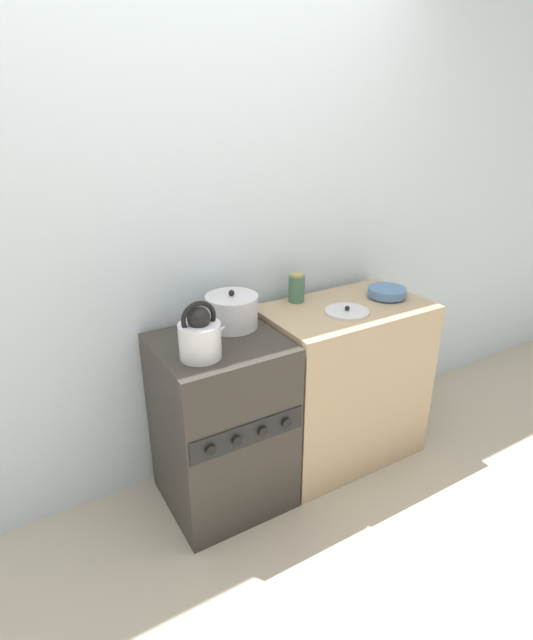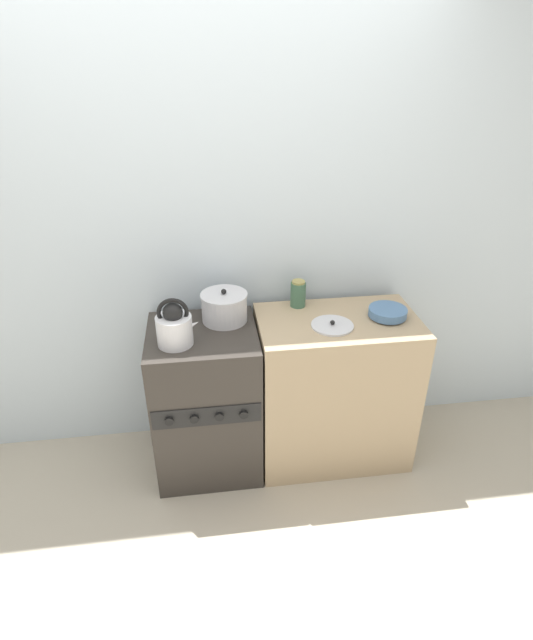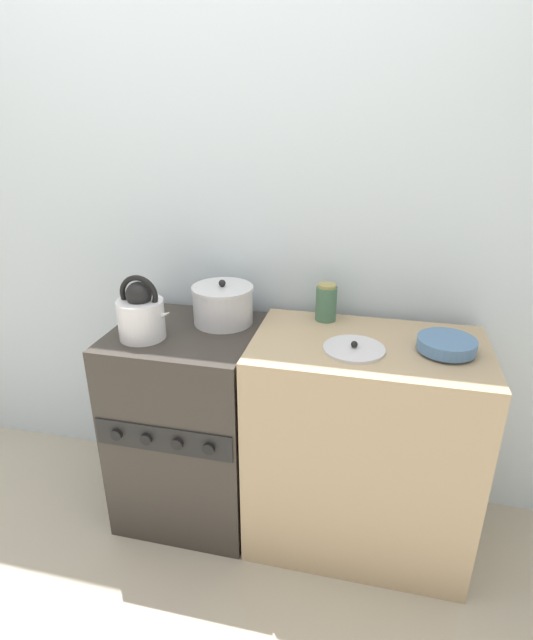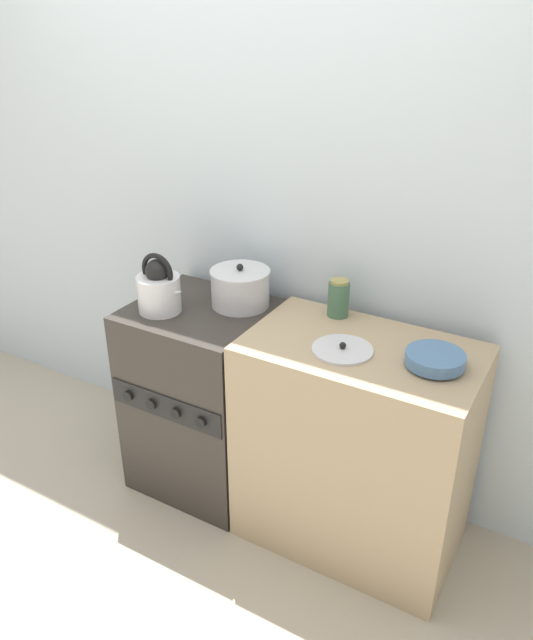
{
  "view_description": "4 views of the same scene",
  "coord_description": "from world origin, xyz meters",
  "px_view_note": "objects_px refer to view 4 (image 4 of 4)",
  "views": [
    {
      "loc": [
        -0.82,
        -1.54,
        1.82
      ],
      "look_at": [
        0.27,
        0.3,
        0.89
      ],
      "focal_mm": 28.0,
      "sensor_mm": 36.0,
      "label": 1
    },
    {
      "loc": [
        0.03,
        -1.95,
        2.13
      ],
      "look_at": [
        0.34,
        0.28,
        0.9
      ],
      "focal_mm": 28.0,
      "sensor_mm": 36.0,
      "label": 2
    },
    {
      "loc": [
        0.72,
        -1.4,
        1.66
      ],
      "look_at": [
        0.34,
        0.22,
        0.96
      ],
      "focal_mm": 28.0,
      "sensor_mm": 36.0,
      "label": 3
    },
    {
      "loc": [
        1.38,
        -1.59,
        1.97
      ],
      "look_at": [
        0.33,
        0.23,
        0.91
      ],
      "focal_mm": 35.0,
      "sensor_mm": 36.0,
      "label": 4
    }
  ],
  "objects_px": {
    "stove": "(204,397)",
    "enamel_bowl": "(435,359)",
    "kettle": "(159,289)",
    "loose_pot_lid": "(342,349)",
    "storage_jar": "(338,298)",
    "cooking_pot": "(240,288)"
  },
  "relations": [
    {
      "from": "cooking_pot",
      "to": "loose_pot_lid",
      "type": "xyz_separation_m",
      "value": [
        0.54,
        -0.18,
        -0.05
      ]
    },
    {
      "from": "enamel_bowl",
      "to": "loose_pot_lid",
      "type": "bearing_deg",
      "value": -169.94
    },
    {
      "from": "kettle",
      "to": "loose_pot_lid",
      "type": "distance_m",
      "value": 0.79
    },
    {
      "from": "stove",
      "to": "enamel_bowl",
      "type": "distance_m",
      "value": 1.08
    },
    {
      "from": "storage_jar",
      "to": "loose_pot_lid",
      "type": "bearing_deg",
      "value": -62.37
    },
    {
      "from": "stove",
      "to": "storage_jar",
      "type": "bearing_deg",
      "value": 19.14
    },
    {
      "from": "storage_jar",
      "to": "stove",
      "type": "bearing_deg",
      "value": -160.86
    },
    {
      "from": "kettle",
      "to": "loose_pot_lid",
      "type": "relative_size",
      "value": 1.14
    },
    {
      "from": "stove",
      "to": "enamel_bowl",
      "type": "xyz_separation_m",
      "value": [
        0.97,
        -0.01,
        0.48
      ]
    },
    {
      "from": "cooking_pot",
      "to": "storage_jar",
      "type": "bearing_deg",
      "value": 9.65
    },
    {
      "from": "stove",
      "to": "cooking_pot",
      "type": "xyz_separation_m",
      "value": [
        0.13,
        0.12,
        0.51
      ]
    },
    {
      "from": "stove",
      "to": "storage_jar",
      "type": "relative_size",
      "value": 5.79
    },
    {
      "from": "enamel_bowl",
      "to": "loose_pot_lid",
      "type": "xyz_separation_m",
      "value": [
        -0.31,
        -0.05,
        -0.02
      ]
    },
    {
      "from": "loose_pot_lid",
      "to": "enamel_bowl",
      "type": "bearing_deg",
      "value": 10.06
    },
    {
      "from": "enamel_bowl",
      "to": "kettle",
      "type": "bearing_deg",
      "value": -175.71
    },
    {
      "from": "cooking_pot",
      "to": "stove",
      "type": "bearing_deg",
      "value": -137.56
    },
    {
      "from": "loose_pot_lid",
      "to": "stove",
      "type": "bearing_deg",
      "value": 174.34
    },
    {
      "from": "stove",
      "to": "kettle",
      "type": "xyz_separation_m",
      "value": [
        -0.12,
        -0.09,
        0.53
      ]
    },
    {
      "from": "kettle",
      "to": "loose_pot_lid",
      "type": "height_order",
      "value": "kettle"
    },
    {
      "from": "cooking_pot",
      "to": "loose_pot_lid",
      "type": "distance_m",
      "value": 0.57
    },
    {
      "from": "cooking_pot",
      "to": "enamel_bowl",
      "type": "xyz_separation_m",
      "value": [
        0.84,
        -0.13,
        -0.03
      ]
    },
    {
      "from": "stove",
      "to": "storage_jar",
      "type": "xyz_separation_m",
      "value": [
        0.53,
        0.18,
        0.53
      ]
    }
  ]
}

